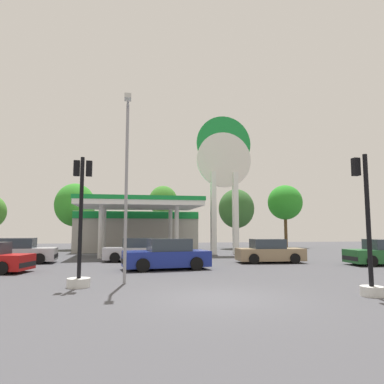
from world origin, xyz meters
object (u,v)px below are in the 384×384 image
Objects in this scene: tree_1 at (75,205)px; tree_3 at (236,209)px; car_5 at (384,253)px; car_0 at (167,255)px; traffic_signal_0 at (368,250)px; station_pole_sign at (224,166)px; car_2 at (270,252)px; car_3 at (137,251)px; corner_streetlamp at (126,173)px; tree_4 at (285,203)px; traffic_signal_1 at (80,244)px; tree_2 at (163,201)px; car_4 at (19,252)px.

tree_1 reaches higher than tree_3.
car_0 is at bearing 179.76° from car_5.
car_0 is 1.03× the size of traffic_signal_0.
station_pole_sign is 2.79× the size of car_2.
car_3 is 14.94m from traffic_signal_0.
corner_streetlamp is (-14.57, -4.67, 3.50)m from car_5.
tree_4 is at bearing 80.13° from car_5.
car_0 reaches higher than car_5.
car_3 is 18.10m from tree_3.
traffic_signal_1 is (-3.66, -5.04, 0.79)m from car_0.
tree_4 is (16.01, 20.17, 4.45)m from car_0.
car_0 is at bearing -159.01° from car_2.
traffic_signal_0 is at bearing -20.59° from traffic_signal_1.
tree_1 is 23.38m from tree_4.
traffic_signal_0 is (-7.18, -8.36, 0.71)m from car_5.
corner_streetlamp is at bearing -116.54° from tree_3.
car_2 is 8.33m from car_3.
tree_3 reaches higher than car_2.
car_3 is (-7.98, 2.39, 0.02)m from car_2.
tree_2 is at bearing 77.61° from traffic_signal_1.
car_3 is 0.63× the size of tree_1.
car_0 is 9.66m from car_4.
station_pole_sign reaches higher than tree_3.
tree_2 is at bearing 106.10° from car_2.
traffic_signal_0 is 0.61× the size of tree_4.
tree_1 is at bearing 177.90° from tree_2.
tree_4 is at bearing 54.00° from corner_streetlamp.
tree_4 is at bearing 62.01° from car_2.
car_0 is 1.05× the size of car_4.
car_4 is at bearing 115.81° from traffic_signal_1.
station_pole_sign reaches higher than car_5.
corner_streetlamp is (-8.72, -7.27, 3.51)m from car_2.
car_0 is at bearing -128.43° from tree_4.
tree_3 is (13.34, 23.86, 2.81)m from traffic_signal_1.
tree_2 reaches higher than traffic_signal_0.
station_pole_sign is at bearing 61.73° from corner_streetlamp.
station_pole_sign is 1.81× the size of tree_3.
corner_streetlamp reaches higher than car_3.
tree_3 reaches higher than car_0.
traffic_signal_0 is (5.31, -8.41, 0.67)m from car_0.
car_5 is 0.59× the size of tree_4.
traffic_signal_0 is at bearing -96.89° from car_2.
tree_2 is 1.04× the size of tree_3.
tree_3 is 0.93× the size of corner_streetlamp.
tree_1 is at bearing -179.23° from tree_4.
station_pole_sign is at bearing -36.19° from tree_1.
tree_4 reaches higher than car_0.
car_2 is 0.97× the size of car_3.
car_0 is 0.70× the size of tree_3.
traffic_signal_1 is 27.48m from tree_3.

